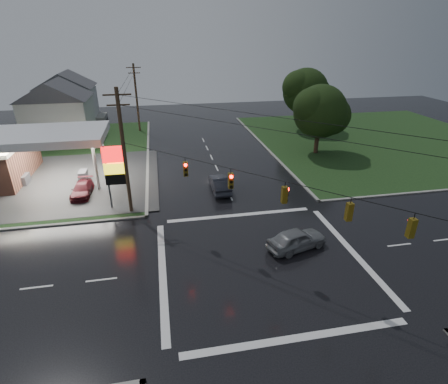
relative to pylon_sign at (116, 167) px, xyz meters
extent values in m
plane|color=black|center=(10.50, -10.50, -4.01)|extent=(120.00, 120.00, 0.00)
cube|color=#183116|center=(-15.50, 15.50, -3.97)|extent=(36.00, 36.00, 0.08)
cube|color=#183116|center=(36.50, 15.50, -3.97)|extent=(36.00, 36.00, 0.08)
cube|color=#2D2D2D|center=(-9.50, 7.50, -3.92)|extent=(26.00, 18.00, 0.02)
cylinder|color=silver|center=(-2.50, 4.50, -1.51)|extent=(0.30, 0.30, 5.00)
cylinder|color=silver|center=(-12.50, 10.50, -1.51)|extent=(0.30, 0.30, 5.00)
cylinder|color=silver|center=(-2.50, 10.50, -1.51)|extent=(0.30, 0.30, 5.00)
cube|color=silver|center=(-7.50, 7.50, 1.19)|extent=(12.00, 8.00, 0.80)
cube|color=white|center=(-7.50, 7.50, 0.77)|extent=(11.40, 7.40, 0.04)
cube|color=#59595E|center=(-10.50, 7.50, -3.46)|extent=(0.80, 1.60, 1.10)
cube|color=#59595E|center=(-4.50, 7.50, -3.46)|extent=(0.80, 1.60, 1.10)
cylinder|color=#59595E|center=(-0.80, 0.00, -1.01)|extent=(0.16, 0.16, 6.00)
cylinder|color=#59595E|center=(0.80, 0.00, -1.01)|extent=(0.16, 0.16, 6.00)
cube|color=red|center=(0.00, 0.00, 1.19)|extent=(2.00, 0.35, 1.40)
cube|color=yellow|center=(0.00, 0.00, -0.11)|extent=(2.00, 0.35, 1.00)
cube|color=black|center=(0.00, 0.00, -1.11)|extent=(2.00, 0.35, 1.00)
cylinder|color=#382619|center=(1.00, -1.00, 1.49)|extent=(0.32, 0.32, 11.00)
cube|color=#382619|center=(1.00, -1.00, 6.39)|extent=(2.20, 0.12, 0.12)
cube|color=#382619|center=(1.00, -1.00, 5.59)|extent=(1.80, 0.12, 0.12)
cylinder|color=#382619|center=(1.00, 27.50, 1.24)|extent=(0.32, 0.32, 10.50)
cube|color=#382619|center=(1.00, 27.50, 5.89)|extent=(2.20, 0.12, 0.12)
cube|color=#382619|center=(1.00, 27.50, 5.09)|extent=(1.80, 0.12, 0.12)
cube|color=#59470C|center=(5.75, -5.75, 1.59)|extent=(0.34, 0.34, 1.10)
cylinder|color=#FF0C07|center=(5.75, -5.95, 1.97)|extent=(0.22, 0.08, 0.22)
cube|color=#59470C|center=(8.60, -8.60, 1.59)|extent=(0.34, 0.34, 1.10)
cylinder|color=#FF0C07|center=(8.60, -8.80, 1.97)|extent=(0.22, 0.08, 0.22)
cube|color=#59470C|center=(11.45, -11.45, 1.59)|extent=(0.34, 0.34, 1.10)
cylinder|color=#FF0C07|center=(11.65, -11.45, 1.97)|extent=(0.08, 0.22, 0.22)
cube|color=#59470C|center=(14.30, -14.30, 1.59)|extent=(0.34, 0.34, 1.10)
cylinder|color=#FF0C07|center=(14.30, -14.10, 1.97)|extent=(0.22, 0.08, 0.22)
cube|color=#59470C|center=(16.58, -16.58, 1.59)|extent=(0.34, 0.34, 1.10)
cylinder|color=#FF0C07|center=(16.58, -16.38, 1.97)|extent=(0.22, 0.08, 0.22)
cube|color=silver|center=(-10.50, 25.50, -1.01)|extent=(9.00, 8.00, 6.00)
cube|color=gray|center=(-5.20, 25.50, -3.61)|extent=(1.60, 4.80, 0.80)
cube|color=silver|center=(-11.50, 37.50, -1.01)|extent=(9.00, 8.00, 6.00)
cube|color=gray|center=(-6.20, 37.50, -3.61)|extent=(1.60, 4.80, 0.80)
cylinder|color=black|center=(24.50, 11.50, -1.49)|extent=(0.56, 0.56, 5.04)
sphere|color=black|center=(24.50, 11.50, 1.57)|extent=(6.80, 6.80, 6.80)
sphere|color=black|center=(26.20, 11.80, 0.94)|extent=(5.10, 5.10, 5.10)
sphere|color=black|center=(23.14, 11.10, 2.29)|extent=(4.76, 4.76, 4.76)
cylinder|color=black|center=(27.50, 23.50, -1.21)|extent=(0.56, 0.56, 5.60)
sphere|color=black|center=(27.50, 23.50, 2.19)|extent=(7.20, 7.20, 7.20)
sphere|color=black|center=(29.30, 23.80, 1.49)|extent=(5.40, 5.40, 5.40)
sphere|color=black|center=(26.06, 23.10, 2.99)|extent=(5.04, 5.04, 5.04)
imported|color=#22232B|center=(9.70, 1.96, -3.22)|extent=(1.70, 4.79, 1.58)
imported|color=gray|center=(13.52, -9.40, -3.22)|extent=(4.99, 3.08, 1.59)
imported|color=#4F1218|center=(-3.94, 3.50, -3.38)|extent=(1.91, 4.43, 1.27)
camera|label=1|loc=(4.00, -30.20, 10.95)|focal=28.00mm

